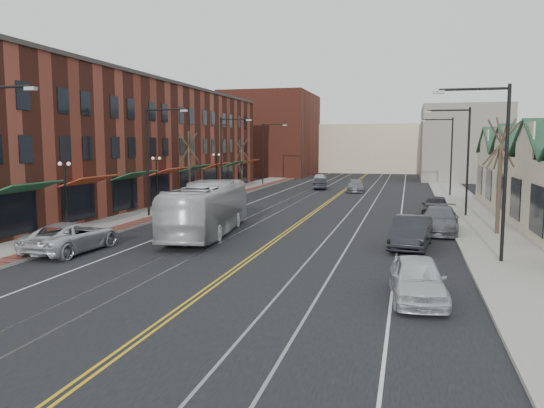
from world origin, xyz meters
The scene contains 31 objects.
ground centered at (0.00, 0.00, 0.00)m, with size 160.00×160.00×0.00m, color black.
sidewalk_left centered at (-12.00, 20.00, 0.07)m, with size 4.00×120.00×0.15m, color gray.
sidewalk_right centered at (12.00, 20.00, 0.07)m, with size 4.00×120.00×0.15m, color gray.
building_left centered at (-19.00, 27.00, 5.50)m, with size 10.00×50.00×11.00m, color maroon.
backdrop_left centered at (-16.00, 70.00, 7.00)m, with size 14.00×18.00×14.00m, color maroon.
backdrop_mid centered at (0.00, 85.00, 4.50)m, with size 22.00×14.00×9.00m, color #BDB491.
backdrop_right centered at (15.00, 65.00, 5.50)m, with size 12.00×16.00×11.00m, color slate.
streetlight_l_1 centered at (-11.05, 16.00, 5.03)m, with size 3.33×0.25×8.00m.
streetlight_l_2 centered at (-11.05, 32.00, 5.03)m, with size 3.33×0.25×8.00m.
streetlight_l_3 centered at (-11.05, 48.00, 5.03)m, with size 3.33×0.25×8.00m.
streetlight_r_0 centered at (11.05, 6.00, 5.03)m, with size 3.33×0.25×8.00m.
streetlight_r_1 centered at (11.05, 22.00, 5.03)m, with size 3.33×0.25×8.00m.
streetlight_r_2 centered at (11.05, 38.00, 5.03)m, with size 3.33×0.25×8.00m.
lamppost_l_1 centered at (-12.80, 8.00, 2.20)m, with size 0.84×0.28×4.27m.
lamppost_l_2 centered at (-12.80, 20.00, 2.20)m, with size 0.84×0.28×4.27m.
lamppost_l_3 centered at (-12.80, 34.00, 2.20)m, with size 0.84×0.28×4.27m.
tree_left_near centered at (-12.50, 26.00, 3.51)m, with size 1.78×1.37×6.48m.
tree_left_far centered at (-12.50, 42.00, 3.28)m, with size 1.66×1.28×6.02m.
tree_right_mid centered at (12.50, 14.00, 3.75)m, with size 1.90×1.46×6.93m.
manhole_mid centered at (-11.20, 3.00, 0.16)m, with size 0.60×0.60×0.02m, color #592D19.
manhole_far centered at (-11.20, 8.00, 0.16)m, with size 0.60×0.60×0.02m, color #592D19.
traffic_signal centered at (-10.60, 24.00, 2.35)m, with size 0.18×0.15×3.80m.
transit_bus centered at (-4.46, 9.98, 1.59)m, with size 2.67×11.40×3.18m, color silver.
parked_suv centered at (-9.30, 3.50, 0.78)m, with size 2.58×5.59×1.55m, color silver.
parked_car_a centered at (7.68, -0.81, 0.77)m, with size 1.83×4.54×1.55m, color silver.
parked_car_b centered at (7.50, 8.88, 0.84)m, with size 1.78×5.10×1.68m, color black.
parked_car_c centered at (9.20, 14.21, 0.81)m, with size 2.27×5.58×1.62m, color #595A60.
parked_car_d centered at (9.30, 21.71, 0.80)m, with size 1.88×4.68×1.60m, color black.
distant_car_left centered at (-2.99, 43.32, 0.67)m, with size 1.42×4.08×1.34m, color black.
distant_car_right centered at (1.48, 40.88, 0.69)m, with size 1.95×4.78×1.39m, color slate.
distant_car_far centered at (-4.52, 52.18, 0.72)m, with size 1.69×4.20×1.43m, color silver.
Camera 1 is at (7.27, -19.74, 5.53)m, focal length 35.00 mm.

